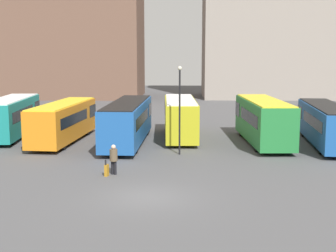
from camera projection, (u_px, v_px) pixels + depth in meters
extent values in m
plane|color=#4C4C4F|center=(148.00, 197.00, 22.29)|extent=(160.00, 160.00, 0.00)
cube|color=#19847F|center=(11.00, 117.00, 38.07)|extent=(3.16, 9.61, 2.85)
cube|color=black|center=(23.00, 107.00, 41.84)|extent=(2.65, 1.92, 1.08)
cube|color=black|center=(7.00, 114.00, 37.17)|extent=(2.95, 6.21, 0.85)
cube|color=white|center=(10.00, 99.00, 37.84)|extent=(2.94, 9.40, 0.08)
cylinder|color=black|center=(21.00, 126.00, 41.14)|extent=(2.46, 1.21, 1.04)
cylinder|color=black|center=(0.00, 137.00, 35.35)|extent=(2.46, 1.21, 1.04)
cube|color=orange|center=(63.00, 121.00, 36.32)|extent=(3.19, 10.31, 2.66)
cube|color=black|center=(79.00, 110.00, 40.36)|extent=(2.59, 2.05, 1.01)
cube|color=black|center=(59.00, 118.00, 35.38)|extent=(2.94, 6.67, 0.80)
cube|color=yellow|center=(63.00, 104.00, 36.11)|extent=(2.98, 10.09, 0.08)
cylinder|color=black|center=(76.00, 129.00, 39.58)|extent=(2.38, 1.20, 1.03)
cylinder|color=black|center=(50.00, 142.00, 33.40)|extent=(2.38, 1.20, 1.03)
cube|color=#1E56A3|center=(128.00, 121.00, 35.65)|extent=(2.83, 11.73, 2.81)
cube|color=black|center=(136.00, 109.00, 40.32)|extent=(2.59, 2.21, 1.07)
cube|color=black|center=(126.00, 118.00, 34.56)|extent=(2.74, 7.54, 0.84)
cube|color=black|center=(128.00, 102.00, 35.43)|extent=(2.63, 11.49, 0.08)
cylinder|color=black|center=(134.00, 129.00, 39.40)|extent=(2.41, 1.15, 1.08)
cylinder|color=black|center=(120.00, 145.00, 32.26)|extent=(2.41, 1.15, 1.08)
cube|color=gold|center=(180.00, 117.00, 37.95)|extent=(2.81, 9.53, 2.85)
cube|color=black|center=(179.00, 108.00, 41.73)|extent=(2.53, 1.84, 1.08)
cube|color=black|center=(181.00, 114.00, 37.06)|extent=(2.70, 6.14, 0.86)
cube|color=white|center=(180.00, 99.00, 37.73)|extent=(2.61, 9.34, 0.08)
cylinder|color=black|center=(179.00, 127.00, 41.03)|extent=(2.36, 1.00, 0.90)
cylinder|color=black|center=(182.00, 139.00, 35.25)|extent=(2.36, 1.00, 0.90)
cube|color=#237A38|center=(263.00, 120.00, 35.53)|extent=(3.07, 10.15, 2.98)
cube|color=black|center=(253.00, 109.00, 39.54)|extent=(2.71, 1.97, 1.13)
cube|color=black|center=(266.00, 117.00, 34.58)|extent=(2.92, 6.54, 0.89)
cube|color=yellow|center=(264.00, 100.00, 35.30)|extent=(2.85, 9.94, 0.08)
cylinder|color=black|center=(255.00, 130.00, 38.80)|extent=(2.52, 1.18, 1.06)
cylinder|color=black|center=(273.00, 144.00, 32.65)|extent=(2.52, 1.18, 1.06)
cube|color=#1E56A3|center=(326.00, 124.00, 34.95)|extent=(3.34, 11.33, 2.63)
cube|color=black|center=(314.00, 112.00, 39.39)|extent=(2.61, 2.25, 1.00)
cube|color=black|center=(329.00, 121.00, 33.91)|extent=(3.03, 7.33, 0.79)
cube|color=black|center=(327.00, 106.00, 34.74)|extent=(3.13, 11.09, 0.08)
cylinder|color=black|center=(316.00, 130.00, 38.51)|extent=(2.39, 1.26, 1.07)
cylinder|color=black|center=(336.00, 147.00, 31.71)|extent=(2.39, 1.26, 1.07)
cylinder|color=black|center=(112.00, 168.00, 26.52)|extent=(0.19, 0.19, 0.78)
cylinder|color=black|center=(115.00, 168.00, 26.47)|extent=(0.19, 0.19, 0.78)
cylinder|color=brown|center=(114.00, 155.00, 26.38)|extent=(0.54, 0.54, 0.68)
sphere|color=beige|center=(113.00, 147.00, 26.31)|extent=(0.26, 0.26, 0.26)
cube|color=#B27A1E|center=(107.00, 170.00, 26.14)|extent=(0.24, 0.35, 0.66)
cube|color=black|center=(106.00, 162.00, 25.97)|extent=(0.09, 0.05, 0.30)
cylinder|color=black|center=(180.00, 113.00, 31.39)|extent=(0.12, 0.12, 5.75)
sphere|color=beige|center=(180.00, 68.00, 30.94)|extent=(0.28, 0.28, 0.28)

